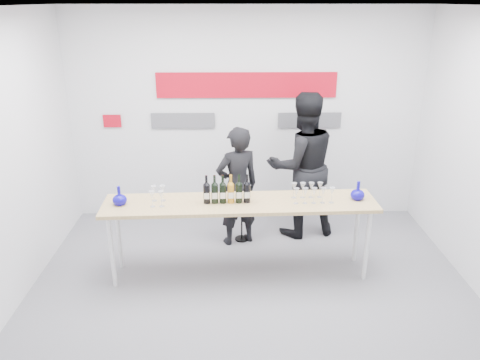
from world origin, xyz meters
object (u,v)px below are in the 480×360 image
object	(u,v)px
tasting_table	(240,207)
mic_stand	(242,208)
presenter_left	(237,187)
presenter_right	(302,166)

from	to	relation	value
tasting_table	mic_stand	xyz separation A→B (m)	(0.04, 0.82, -0.38)
tasting_table	mic_stand	distance (m)	0.90
presenter_left	presenter_right	world-z (taller)	presenter_right
tasting_table	presenter_right	bearing A→B (deg)	48.79
presenter_left	presenter_right	size ratio (longest dim) A/B	0.81
tasting_table	presenter_right	xyz separation A→B (m)	(0.84, 1.04, 0.13)
presenter_left	presenter_right	distance (m)	0.93
presenter_right	mic_stand	bearing A→B (deg)	2.24
mic_stand	tasting_table	bearing A→B (deg)	-106.21
tasting_table	presenter_left	size ratio (longest dim) A/B	1.95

